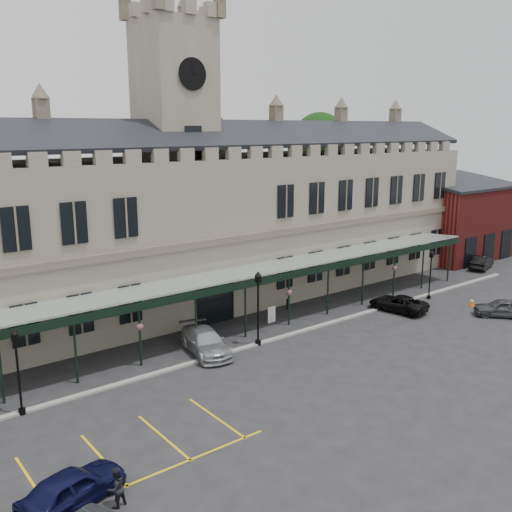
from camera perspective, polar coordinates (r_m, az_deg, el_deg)
ground at (r=35.13m, az=6.14°, el=-11.32°), size 140.00×140.00×0.00m
station_building at (r=45.53m, az=-7.69°, el=2.74°), size 60.00×10.36×17.30m
clock_tower at (r=44.94m, az=-8.01°, el=11.13°), size 5.60×5.60×24.80m
canopy at (r=39.60m, az=-1.30°, el=-4.71°), size 50.00×4.10×4.30m
brick_annex at (r=67.68m, az=19.49°, el=3.41°), size 12.40×8.36×9.23m
kerb at (r=38.91m, az=0.46°, el=-8.69°), size 60.00×0.40×0.12m
parking_markings at (r=27.09m, az=-14.61°, el=-19.53°), size 16.00×6.00×0.01m
tree_behind_mid at (r=56.80m, az=-5.52°, el=11.20°), size 6.00×6.00×16.00m
tree_behind_right at (r=66.77m, az=6.37°, el=11.41°), size 6.00×6.00×16.00m
lamp_post_left at (r=31.31m, az=-22.76°, el=-9.91°), size 0.44×0.44×4.64m
lamp_post_mid at (r=37.74m, az=0.21°, el=-4.58°), size 0.49×0.49×5.13m
lamp_post_right at (r=50.27m, az=17.06°, el=-1.35°), size 0.40×0.40×4.26m
traffic_cone at (r=49.94m, az=20.78°, el=-4.33°), size 0.43×0.43×0.68m
sign_board at (r=42.86m, az=1.57°, el=-5.88°), size 0.72×0.08×1.23m
bollard_left at (r=40.00m, az=-5.65°, el=-7.56°), size 0.16×0.16×0.89m
bollard_right at (r=45.95m, az=3.15°, el=-4.81°), size 0.16×0.16×0.88m
car_left_a at (r=24.71m, az=-17.91°, el=-21.16°), size 4.68×2.87×1.49m
car_taxi at (r=37.34m, az=-5.09°, el=-8.53°), size 3.24×5.62×1.53m
car_van at (r=46.75m, az=14.03°, el=-4.60°), size 2.97×4.98×1.30m
car_right_a at (r=47.99m, az=23.38°, el=-4.78°), size 3.94×4.16×1.40m
car_right_b at (r=63.18m, az=21.66°, el=-0.59°), size 4.50×2.70×1.40m
person_b at (r=24.14m, az=-13.81°, el=-21.57°), size 0.91×0.78×1.63m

